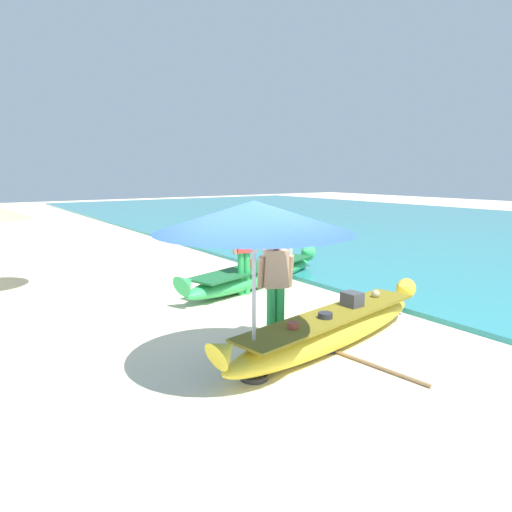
# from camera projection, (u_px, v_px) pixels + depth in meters

# --- Properties ---
(ground_plane) EXTENTS (80.00, 80.00, 0.00)m
(ground_plane) POSITION_uv_depth(u_px,v_px,m) (249.00, 367.00, 6.06)
(ground_plane) COLOR beige
(sea) EXTENTS (24.00, 56.00, 0.10)m
(sea) POSITION_uv_depth(u_px,v_px,m) (431.00, 227.00, 21.31)
(sea) COLOR teal
(sea) RESTS_ON ground
(boat_yellow_foreground) EXTENTS (4.60, 1.36, 0.78)m
(boat_yellow_foreground) POSITION_uv_depth(u_px,v_px,m) (332.00, 329.00, 6.72)
(boat_yellow_foreground) COLOR yellow
(boat_yellow_foreground) RESTS_ON ground
(boat_green_midground) EXTENTS (4.70, 2.09, 0.76)m
(boat_green_midground) POSITION_uv_depth(u_px,v_px,m) (256.00, 275.00, 10.39)
(boat_green_midground) COLOR #38B760
(boat_green_midground) RESTS_ON ground
(person_vendor_hatted) EXTENTS (0.58, 0.44, 1.87)m
(person_vendor_hatted) POSITION_uv_depth(u_px,v_px,m) (244.00, 245.00, 9.52)
(person_vendor_hatted) COLOR green
(person_vendor_hatted) RESTS_ON ground
(person_tourist_customer) EXTENTS (0.58, 0.40, 1.67)m
(person_tourist_customer) POSITION_uv_depth(u_px,v_px,m) (276.00, 282.00, 6.84)
(person_tourist_customer) COLOR green
(person_tourist_customer) RESTS_ON ground
(patio_umbrella_large) EXTENTS (2.42, 2.42, 2.26)m
(patio_umbrella_large) POSITION_uv_depth(u_px,v_px,m) (254.00, 217.00, 5.36)
(patio_umbrella_large) COLOR #B7B7BC
(patio_umbrella_large) RESTS_ON ground
(paddle) EXTENTS (0.41, 1.66, 0.05)m
(paddle) POSITION_uv_depth(u_px,v_px,m) (359.00, 360.00, 6.23)
(paddle) COLOR #8E6B47
(paddle) RESTS_ON ground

